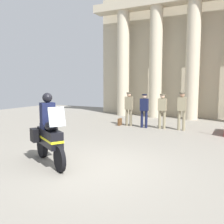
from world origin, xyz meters
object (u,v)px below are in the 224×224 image
(officer_in_row_3, at_px, (182,108))
(briefcase_on_ground, at_px, (120,122))
(officer_in_row_2, at_px, (162,108))
(motorcycle_with_rider, at_px, (49,134))
(officer_in_row_0, at_px, (129,106))
(officer_in_row_1, at_px, (144,108))

(officer_in_row_3, xyz_separation_m, briefcase_on_ground, (-3.08, -0.09, -0.84))
(officer_in_row_2, distance_m, briefcase_on_ground, 2.32)
(motorcycle_with_rider, bearing_deg, officer_in_row_0, 125.17)
(officer_in_row_1, bearing_deg, motorcycle_with_rider, 81.31)
(officer_in_row_0, relative_size, officer_in_row_1, 1.04)
(officer_in_row_1, bearing_deg, officer_in_row_0, -16.51)
(officer_in_row_0, xyz_separation_m, motorcycle_with_rider, (0.51, -6.45, -0.20))
(officer_in_row_2, xyz_separation_m, briefcase_on_ground, (-2.18, -0.07, -0.79))
(officer_in_row_3, relative_size, motorcycle_with_rider, 0.91)
(briefcase_on_ground, bearing_deg, officer_in_row_3, 1.64)
(officer_in_row_3, bearing_deg, officer_in_row_0, -5.70)
(officer_in_row_0, relative_size, motorcycle_with_rider, 0.89)
(officer_in_row_3, bearing_deg, officer_in_row_2, -3.80)
(officer_in_row_1, height_order, officer_in_row_2, officer_in_row_2)
(officer_in_row_0, xyz_separation_m, officer_in_row_1, (0.88, -0.17, -0.03))
(officer_in_row_0, height_order, officer_in_row_2, officer_in_row_0)
(officer_in_row_0, relative_size, officer_in_row_2, 1.02)
(motorcycle_with_rider, xyz_separation_m, briefcase_on_ground, (-0.96, 6.35, -0.61))
(officer_in_row_1, height_order, motorcycle_with_rider, motorcycle_with_rider)
(officer_in_row_0, bearing_deg, officer_in_row_2, 173.32)
(officer_in_row_2, bearing_deg, briefcase_on_ground, -3.58)
(officer_in_row_1, bearing_deg, briefcase_on_ground, -8.21)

